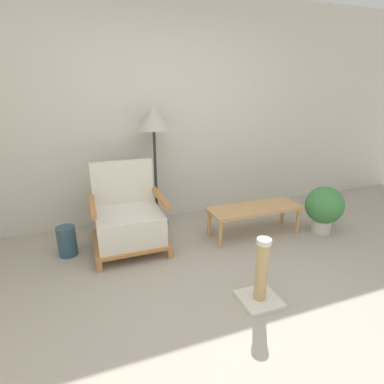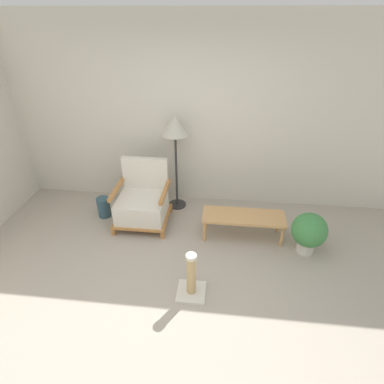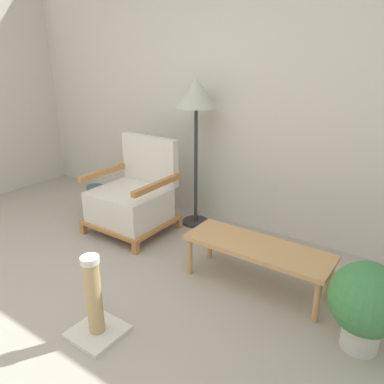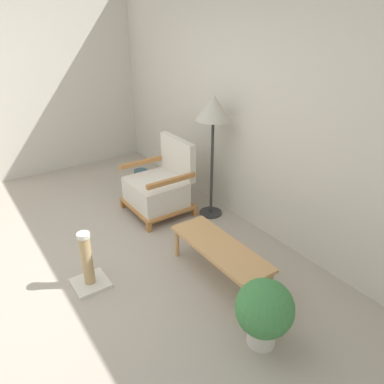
{
  "view_description": "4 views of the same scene",
  "coord_description": "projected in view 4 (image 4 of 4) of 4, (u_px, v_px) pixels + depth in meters",
  "views": [
    {
      "loc": [
        -1.01,
        -1.46,
        1.6
      ],
      "look_at": [
        0.06,
        1.45,
        0.55
      ],
      "focal_mm": 28.0,
      "sensor_mm": 36.0,
      "label": 1
    },
    {
      "loc": [
        0.43,
        -1.99,
        2.64
      ],
      "look_at": [
        0.06,
        1.45,
        0.55
      ],
      "focal_mm": 28.0,
      "sensor_mm": 36.0,
      "label": 2
    },
    {
      "loc": [
        1.74,
        -0.98,
        1.67
      ],
      "look_at": [
        0.06,
        1.45,
        0.55
      ],
      "focal_mm": 35.0,
      "sensor_mm": 36.0,
      "label": 3
    },
    {
      "loc": [
        2.92,
        -0.54,
        2.3
      ],
      "look_at": [
        0.06,
        1.45,
        0.55
      ],
      "focal_mm": 35.0,
      "sensor_mm": 36.0,
      "label": 4
    }
  ],
  "objects": [
    {
      "name": "ground_plane",
      "position": [
        60.0,
        283.0,
        3.45
      ],
      "size": [
        14.0,
        14.0,
        0.0
      ],
      "primitive_type": "plane",
      "color": "#A89E8E"
    },
    {
      "name": "coffee_table",
      "position": [
        220.0,
        250.0,
        3.4
      ],
      "size": [
        1.08,
        0.38,
        0.34
      ],
      "color": "tan",
      "rests_on": "ground_plane"
    },
    {
      "name": "wall_left",
      "position": [
        20.0,
        83.0,
        5.09
      ],
      "size": [
        0.06,
        8.0,
        2.7
      ],
      "color": "beige",
      "rests_on": "ground_plane"
    },
    {
      "name": "floor_lamp",
      "position": [
        213.0,
        114.0,
        4.04
      ],
      "size": [
        0.39,
        0.39,
        1.45
      ],
      "color": "#2D2D2D",
      "rests_on": "ground_plane"
    },
    {
      "name": "vase",
      "position": [
        141.0,
        181.0,
        5.09
      ],
      "size": [
        0.19,
        0.19,
        0.31
      ],
      "primitive_type": "cylinder",
      "color": "#2D4C5B",
      "rests_on": "ground_plane"
    },
    {
      "name": "armchair",
      "position": [
        159.0,
        187.0,
        4.52
      ],
      "size": [
        0.73,
        0.68,
        0.89
      ],
      "color": "#B2753D",
      "rests_on": "ground_plane"
    },
    {
      "name": "wall_back",
      "position": [
        247.0,
        105.0,
        3.96
      ],
      "size": [
        8.0,
        0.06,
        2.7
      ],
      "color": "beige",
      "rests_on": "ground_plane"
    },
    {
      "name": "scratching_post",
      "position": [
        88.0,
        267.0,
        3.34
      ],
      "size": [
        0.31,
        0.31,
        0.55
      ],
      "color": "beige",
      "rests_on": "ground_plane"
    },
    {
      "name": "potted_plant",
      "position": [
        264.0,
        310.0,
        2.7
      ],
      "size": [
        0.43,
        0.43,
        0.56
      ],
      "color": "beige",
      "rests_on": "ground_plane"
    }
  ]
}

